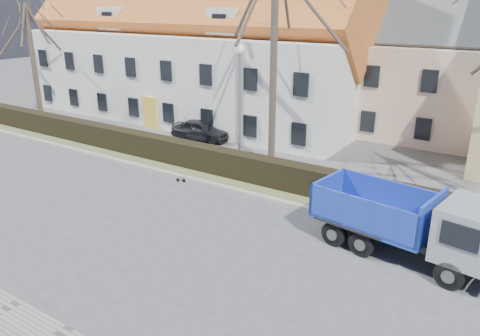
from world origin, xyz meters
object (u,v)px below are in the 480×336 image
Objects in this scene: dump_truck at (397,219)px; parked_car_a at (201,130)px; streetlight at (240,109)px; cart_frame at (177,175)px.

parked_car_a is (-14.42, 7.54, -0.64)m from dump_truck.
streetlight is at bearing -130.61° from parked_car_a.
dump_truck is 0.99× the size of streetlight.
cart_frame is 0.20× the size of parked_car_a.
streetlight is at bearing 164.88° from dump_truck.
dump_truck is 16.29m from parked_car_a.
cart_frame is at bearing -120.80° from streetlight.
dump_truck is at bearing -124.45° from parked_car_a.
cart_frame is (-1.76, -2.96, -2.93)m from streetlight.
dump_truck is 11.01m from cart_frame.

